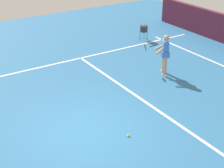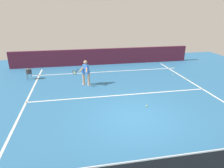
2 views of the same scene
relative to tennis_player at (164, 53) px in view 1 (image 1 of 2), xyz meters
The scene contains 6 objects.
ground_plane 4.79m from the tennis_player, 111.86° to the left, with size 24.53×24.53×0.00m, color teal.
service_line_marking 2.72m from the tennis_player, 132.77° to the left, with size 9.75×0.10×0.01m, color white.
sideline_right_marking 5.44m from the tennis_player, 54.55° to the left, with size 0.10×16.87×0.01m, color white.
tennis_player is the anchor object (origin of this frame).
tennis_ball_near 4.44m from the tennis_player, 127.39° to the left, with size 0.07×0.07×0.07m, color #D1E533.
ball_hopper 4.04m from the tennis_player, 26.57° to the right, with size 0.36×0.36×0.74m.
Camera 1 is at (-7.17, 3.62, 5.46)m, focal length 54.63 mm.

